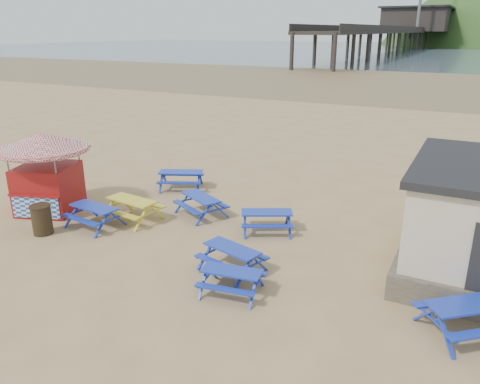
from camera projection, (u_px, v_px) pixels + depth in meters
The scene contains 14 objects.
ground at pixel (194, 227), 16.22m from camera, with size 400.00×400.00×0.00m, color tan.
wet_sand at pixel (416, 81), 62.44m from camera, with size 400.00×400.00×0.00m, color olive.
sea at pixel (463, 50), 159.06m from camera, with size 400.00×400.00×0.00m, color #485A67.
picnic_table_blue_a at pixel (181, 180), 20.07m from camera, with size 2.28×2.10×0.77m.
picnic_table_blue_b at pixel (201, 206), 17.16m from camera, with size 2.22×2.07×0.74m.
picnic_table_blue_c at pixel (267, 221), 15.80m from camera, with size 2.14×2.00×0.71m.
picnic_table_blue_d at pixel (95, 216), 16.19m from camera, with size 1.93×1.63×0.74m.
picnic_table_blue_e at pixel (232, 281), 12.08m from camera, with size 1.73×1.48×0.65m.
picnic_table_blue_f at pixel (467, 318), 10.42m from camera, with size 2.39×2.35×0.78m.
picnic_table_yellow at pixel (132, 210), 16.72m from camera, with size 2.04×1.72×0.79m.
ice_cream_kiosk at pixel (45, 162), 17.12m from camera, with size 4.28×4.28×3.00m.
litter_bin at pixel (42, 219), 15.56m from camera, with size 0.69×0.69×1.01m.
pier at pixel (413, 33), 171.96m from camera, with size 24.00×220.00×39.29m.
picnic_table_blue_g at pixel (232, 259), 13.21m from camera, with size 1.98×1.74×0.71m.
Camera 1 is at (8.26, -12.54, 6.48)m, focal length 35.00 mm.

